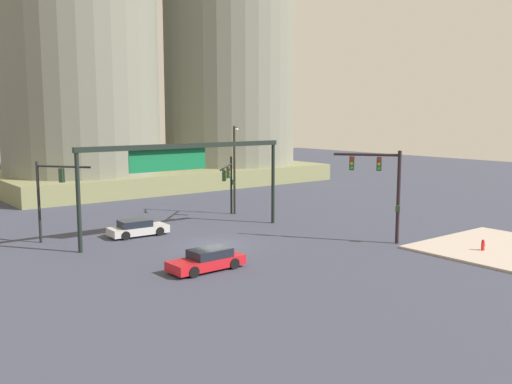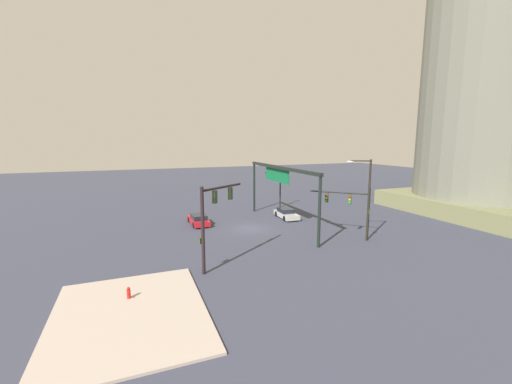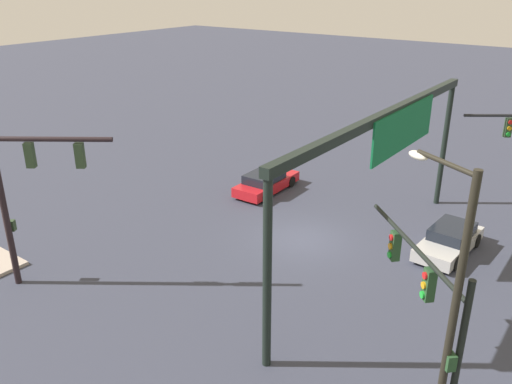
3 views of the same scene
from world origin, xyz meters
TOP-DOWN VIEW (x-y plane):
  - ground_plane at (0.00, 0.00)m, footprint 164.79×164.79m
  - sidewalk_corner at (14.21, -12.41)m, footprint 10.30×8.13m
  - traffic_signal_near_corner at (-8.68, 7.34)m, footprint 2.60×3.49m
  - traffic_signal_opposite_side at (9.55, -6.58)m, footprint 2.79×4.06m
  - traffic_signal_cross_street at (6.76, 8.01)m, footprint 4.40×4.29m
  - streetlamp_curved_arm at (7.99, 8.80)m, footprint 1.29×2.05m
  - overhead_sign_gantry at (-0.31, 3.65)m, footprint 16.56×0.43m
  - sedan_car_approaching at (-3.89, -4.93)m, footprint 4.51×1.93m
  - sedan_car_waiting_far at (-2.93, 5.90)m, footprint 4.36×2.02m
  - fire_hydrant_on_curb at (12.36, -12.45)m, footprint 0.33×0.22m

SIDE VIEW (x-z plane):
  - ground_plane at x=0.00m, z-range 0.00..0.00m
  - sidewalk_corner at x=14.21m, z-range 0.00..0.15m
  - fire_hydrant_on_curb at x=12.36m, z-range 0.13..0.84m
  - sedan_car_waiting_far at x=-2.93m, z-range -0.03..1.18m
  - sedan_car_approaching at x=-3.89m, z-range -0.03..1.18m
  - traffic_signal_cross_street at x=6.76m, z-range 0.92..6.07m
  - traffic_signal_near_corner at x=-8.68m, z-range 1.00..6.67m
  - traffic_signal_opposite_side at x=9.55m, z-range 1.08..7.49m
  - streetlamp_curved_arm at x=7.99m, z-range 0.62..8.47m
  - overhead_sign_gantry at x=-0.31m, z-range 2.15..8.94m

